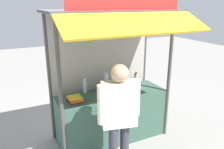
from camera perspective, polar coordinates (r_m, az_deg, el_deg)
name	(u,v)px	position (r m, az deg, el deg)	size (l,w,h in m)	color
ground_plane	(112,137)	(4.37, 0.00, -15.64)	(20.00, 20.00, 0.00)	gray
stall_counter	(112,116)	(4.15, 0.00, -10.51)	(1.94, 0.65, 0.89)	#385B4C
stall_structure	(109,52)	(3.84, -0.74, 5.68)	(2.14, 1.52, 2.66)	#4C4742
water_bottle_front_left	(85,86)	(3.99, -6.88, -2.91)	(0.07, 0.07, 0.25)	silver
water_bottle_left	(136,79)	(4.33, 6.06, -1.22)	(0.07, 0.07, 0.26)	silver
water_bottle_mid_right	(107,81)	(4.10, -1.40, -1.78)	(0.09, 0.09, 0.32)	silver
water_bottle_rear_center	(114,83)	(4.08, 0.43, -2.23)	(0.07, 0.07, 0.27)	silver
magazine_stack_right	(112,93)	(3.93, -0.11, -4.60)	(0.20, 0.28, 0.05)	white
magazine_stack_center	(75,99)	(3.67, -9.36, -6.21)	(0.24, 0.25, 0.09)	red
banana_bunch_inner_right	(167,30)	(3.73, 13.83, 11.00)	(0.10, 0.10, 0.25)	#332D23
banana_bunch_leftmost	(90,37)	(3.08, -5.51, 9.38)	(0.12, 0.12, 0.30)	#332D23
banana_bunch_inner_left	(127,32)	(3.32, 3.84, 10.76)	(0.11, 0.10, 0.26)	#332D23
vendor_person	(119,112)	(3.08, 1.86, -9.39)	(0.63, 0.31, 1.67)	#383842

